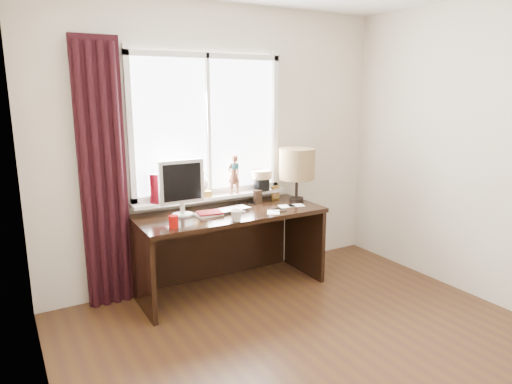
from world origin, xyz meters
TOP-DOWN VIEW (x-y plane):
  - floor at (0.00, 0.00)m, footprint 3.50×4.00m
  - wall_back at (0.00, 2.00)m, footprint 3.50×0.00m
  - wall_left at (-1.75, 0.00)m, footprint 0.00×4.00m
  - laptop at (-0.10, 1.63)m, footprint 0.39×0.28m
  - mug at (-0.19, 1.33)m, footprint 0.13×0.13m
  - red_cup at (-0.71, 1.41)m, footprint 0.08×0.08m
  - window at (-0.14, 1.95)m, footprint 1.52×0.22m
  - curtain at (-1.13, 1.91)m, footprint 0.38×0.09m
  - desk at (-0.10, 1.73)m, footprint 1.70×0.70m
  - monitor at (-0.52, 1.73)m, footprint 0.40×0.18m
  - notebook_stack at (-0.32, 1.61)m, footprint 0.24×0.18m
  - brush_holder at (0.29, 1.82)m, footprint 0.09×0.09m
  - icon_frame at (0.52, 1.85)m, footprint 0.10×0.04m
  - table_lamp at (0.66, 1.68)m, footprint 0.35×0.35m
  - loose_papers at (0.41, 1.49)m, footprint 0.49×0.28m
  - desk_cables at (0.22, 1.64)m, footprint 0.37×0.51m

SIDE VIEW (x-z plane):
  - floor at x=0.00m, z-range 0.00..0.00m
  - desk at x=-0.10m, z-range 0.13..0.88m
  - loose_papers at x=0.41m, z-range 0.75..0.75m
  - desk_cables at x=0.22m, z-range 0.75..0.76m
  - laptop at x=-0.10m, z-range 0.75..0.78m
  - notebook_stack at x=-0.32m, z-range 0.75..0.78m
  - red_cup at x=-0.71m, z-range 0.75..0.85m
  - mug at x=-0.19m, z-range 0.75..0.85m
  - brush_holder at x=0.29m, z-range 0.69..0.94m
  - icon_frame at x=0.52m, z-range 0.75..0.88m
  - monitor at x=-0.52m, z-range 0.78..1.27m
  - table_lamp at x=0.66m, z-range 0.85..1.37m
  - curtain at x=-1.13m, z-range -0.01..2.24m
  - wall_back at x=0.00m, z-range 0.00..2.60m
  - wall_left at x=-1.75m, z-range 0.00..2.60m
  - window at x=-0.14m, z-range 0.60..2.00m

